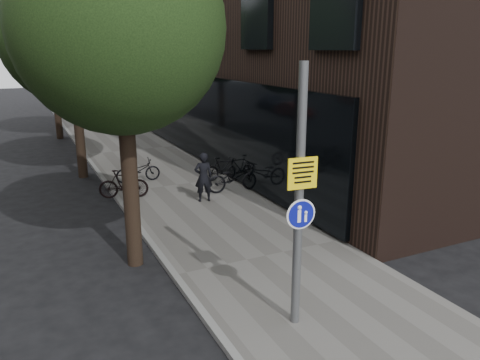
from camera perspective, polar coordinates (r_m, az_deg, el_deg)
ground at (r=8.87m, az=12.57°, el=-18.24°), size 120.00×120.00×0.00m
sidewalk at (r=17.13m, az=-7.70°, el=-0.75°), size 4.50×60.00×0.12m
curb_edge at (r=16.61m, az=-15.09°, el=-1.68°), size 0.15×60.00×0.13m
street_tree_near at (r=10.52m, az=-14.13°, el=16.45°), size 4.40×4.40×7.50m
street_tree_mid at (r=18.91m, az=-19.77°, el=15.57°), size 5.00×5.00×7.80m
street_tree_far at (r=27.87m, az=-22.01°, el=15.18°), size 5.00×5.00×7.80m
signpost at (r=7.94m, az=7.20°, el=-2.43°), size 0.53×0.15×4.60m
pedestrian at (r=14.99m, az=-4.47°, el=0.36°), size 0.65×0.49×1.60m
parked_bike_facade_near at (r=16.03m, az=-0.76°, el=0.30°), size 1.94×0.84×0.99m
parked_bike_facade_far at (r=17.42m, az=-2.10°, el=1.38°), size 1.51×0.60×0.88m
parked_bike_curb_near at (r=17.63m, az=-12.33°, el=1.14°), size 1.63×0.60×0.85m
parked_bike_curb_far at (r=15.82m, az=-14.01°, el=-0.45°), size 1.66×0.88×0.96m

